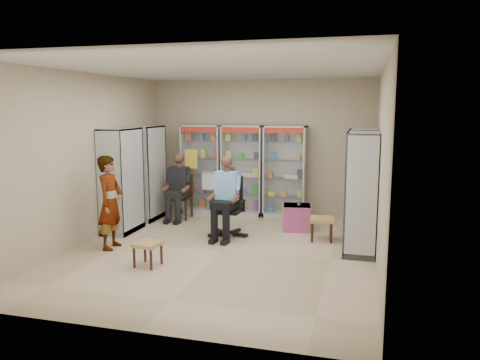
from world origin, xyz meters
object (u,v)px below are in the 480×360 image
(wooden_chair, at_px, (181,197))
(seated_shopkeeper, at_px, (227,199))
(cabinet_left_far, at_px, (147,173))
(office_chair, at_px, (228,207))
(woven_stool_b, at_px, (148,254))
(standing_man, at_px, (110,202))
(cabinet_right_near, at_px, (361,193))
(cabinet_back_left, at_px, (203,169))
(pink_trunk, at_px, (297,217))
(cabinet_back_mid, at_px, (243,170))
(cabinet_right_far, at_px, (362,183))
(cabinet_left_near, at_px, (121,181))
(woven_stool_a, at_px, (322,229))
(cabinet_back_right, at_px, (285,172))

(wooden_chair, xyz_separation_m, seated_shopkeeper, (1.39, -1.16, 0.24))
(cabinet_left_far, relative_size, office_chair, 1.78)
(woven_stool_b, distance_m, standing_man, 1.36)
(cabinet_right_near, relative_size, standing_man, 1.25)
(cabinet_right_near, xyz_separation_m, seated_shopkeeper, (-2.39, 0.34, -0.29))
(cabinet_back_left, relative_size, pink_trunk, 3.87)
(cabinet_back_mid, height_order, cabinet_left_far, same)
(cabinet_back_mid, distance_m, woven_stool_b, 3.87)
(cabinet_right_far, xyz_separation_m, cabinet_left_far, (-4.46, 0.20, 0.00))
(cabinet_left_near, height_order, woven_stool_b, cabinet_left_near)
(cabinet_back_mid, relative_size, cabinet_left_near, 1.00)
(cabinet_back_left, xyz_separation_m, woven_stool_a, (2.86, -1.66, -0.79))
(cabinet_back_left, height_order, cabinet_right_far, same)
(cabinet_left_far, distance_m, office_chair, 2.31)
(wooden_chair, distance_m, office_chair, 1.78)
(cabinet_right_near, height_order, office_chair, cabinet_right_near)
(office_chair, bearing_deg, standing_man, -142.32)
(cabinet_left_near, bearing_deg, woven_stool_b, 38.50)
(cabinet_back_left, xyz_separation_m, woven_stool_b, (0.44, -3.75, -0.82))
(cabinet_right_far, bearing_deg, office_chair, 106.58)
(cabinet_right_near, distance_m, pink_trunk, 1.85)
(cabinet_back_right, xyz_separation_m, woven_stool_a, (0.96, -1.66, -0.79))
(cabinet_back_right, relative_size, cabinet_left_far, 1.00)
(cabinet_left_far, bearing_deg, wooden_chair, 106.39)
(pink_trunk, height_order, standing_man, standing_man)
(woven_stool_b, relative_size, standing_man, 0.23)
(seated_shopkeeper, xyz_separation_m, woven_stool_b, (-0.71, -1.86, -0.53))
(cabinet_left_far, relative_size, seated_shopkeeper, 1.40)
(cabinet_right_far, xyz_separation_m, pink_trunk, (-1.21, 0.08, -0.75))
(wooden_chair, relative_size, woven_stool_a, 2.24)
(cabinet_back_left, distance_m, cabinet_left_far, 1.32)
(pink_trunk, bearing_deg, cabinet_right_far, -3.72)
(cabinet_back_right, bearing_deg, cabinet_back_left, 180.00)
(cabinet_left_near, height_order, standing_man, cabinet_left_near)
(pink_trunk, bearing_deg, cabinet_left_far, 177.86)
(cabinet_left_far, height_order, office_chair, cabinet_left_far)
(cabinet_left_far, xyz_separation_m, cabinet_left_near, (0.00, -1.10, 0.00))
(cabinet_back_left, height_order, cabinet_right_near, same)
(cabinet_left_far, relative_size, wooden_chair, 2.13)
(office_chair, distance_m, pink_trunk, 1.46)
(office_chair, height_order, pink_trunk, office_chair)
(seated_shopkeeper, bearing_deg, wooden_chair, 142.21)
(cabinet_right_far, xyz_separation_m, woven_stool_b, (-3.09, -2.62, -0.82))
(office_chair, height_order, woven_stool_b, office_chair)
(cabinet_back_mid, relative_size, office_chair, 1.78)
(wooden_chair, distance_m, woven_stool_a, 3.26)
(cabinet_right_near, relative_size, woven_stool_a, 4.76)
(cabinet_back_right, xyz_separation_m, cabinet_right_near, (1.63, -2.23, 0.00))
(cabinet_right_near, height_order, pink_trunk, cabinet_right_near)
(woven_stool_b, bearing_deg, cabinet_back_mid, 82.17)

